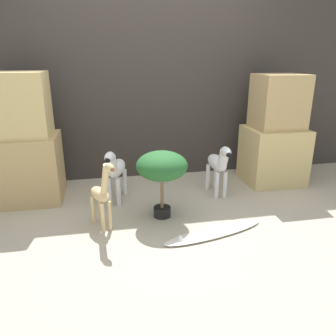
# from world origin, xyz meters

# --- Properties ---
(ground_plane) EXTENTS (14.00, 14.00, 0.00)m
(ground_plane) POSITION_xyz_m (0.00, 0.00, 0.00)
(ground_plane) COLOR #B2A88E
(wall_back) EXTENTS (6.40, 0.08, 2.20)m
(wall_back) POSITION_xyz_m (0.00, 1.34, 1.10)
(wall_back) COLOR #38332D
(wall_back) RESTS_ON ground_plane
(rock_pillar_left) EXTENTS (0.65, 0.57, 1.30)m
(rock_pillar_left) POSITION_xyz_m (-1.37, 0.81, 0.59)
(rock_pillar_left) COLOR tan
(rock_pillar_left) RESTS_ON ground_plane
(rock_pillar_right) EXTENTS (0.65, 0.57, 1.25)m
(rock_pillar_right) POSITION_xyz_m (1.37, 0.81, 0.56)
(rock_pillar_right) COLOR #D1B775
(rock_pillar_right) RESTS_ON ground_plane
(zebra_right) EXTENTS (0.16, 0.53, 0.59)m
(zebra_right) POSITION_xyz_m (0.60, 0.55, 0.35)
(zebra_right) COLOR white
(zebra_right) RESTS_ON ground_plane
(zebra_left) EXTENTS (0.27, 0.53, 0.59)m
(zebra_left) POSITION_xyz_m (-0.48, 0.58, 0.35)
(zebra_left) COLOR white
(zebra_left) RESTS_ON ground_plane
(giraffe_figurine) EXTENTS (0.26, 0.39, 0.64)m
(giraffe_figurine) POSITION_xyz_m (-0.62, 0.03, 0.33)
(giraffe_figurine) COLOR #E0C184
(giraffe_figurine) RESTS_ON ground_plane
(potted_palm_front) EXTENTS (0.47, 0.47, 0.63)m
(potted_palm_front) POSITION_xyz_m (-0.08, 0.16, 0.48)
(potted_palm_front) COLOR black
(potted_palm_front) RESTS_ON ground_plane
(surfboard) EXTENTS (0.96, 0.42, 0.07)m
(surfboard) POSITION_xyz_m (0.29, -0.25, 0.02)
(surfboard) COLOR silver
(surfboard) RESTS_ON ground_plane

